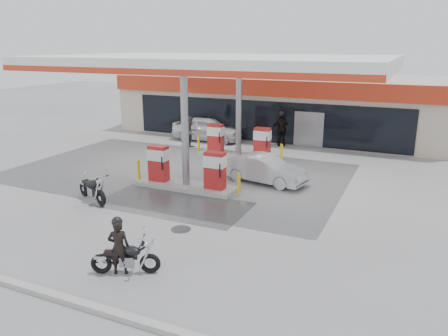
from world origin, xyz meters
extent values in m
plane|color=gray|center=(0.00, 0.00, 0.00)|extent=(90.00, 90.00, 0.00)
cube|color=#4C4C4F|center=(0.50, 0.00, 0.00)|extent=(6.00, 3.00, 0.00)
cylinder|color=#38383A|center=(2.00, -2.00, 0.00)|extent=(0.70, 0.70, 0.01)
cube|color=gray|center=(0.00, -7.00, 0.07)|extent=(28.00, 0.25, 0.15)
cube|color=#B7A999|center=(0.00, 16.00, 2.00)|extent=(22.00, 8.00, 4.00)
cube|color=black|center=(0.00, 11.97, 1.40)|extent=(18.00, 0.10, 2.60)
cube|color=#B32D16|center=(0.00, 11.90, 3.50)|extent=(22.00, 0.25, 1.00)
cube|color=navy|center=(7.00, 11.85, 3.50)|extent=(3.50, 0.12, 0.80)
cube|color=gray|center=(3.00, 11.93, 1.10)|extent=(1.80, 0.14, 2.20)
cube|color=silver|center=(0.00, 5.00, 5.30)|extent=(16.00, 10.00, 0.60)
cube|color=#B32D16|center=(0.00, 0.05, 5.12)|extent=(16.00, 0.12, 0.24)
cube|color=#B32D16|center=(0.00, 9.95, 5.12)|extent=(16.00, 0.12, 0.24)
cylinder|color=gray|center=(0.00, 2.00, 2.59)|extent=(0.32, 0.32, 5.00)
cylinder|color=gray|center=(0.00, 8.00, 2.59)|extent=(0.32, 0.32, 5.00)
cube|color=#9E9E99|center=(0.00, 2.00, 0.09)|extent=(4.50, 1.30, 0.18)
cube|color=#A31B1B|center=(-1.40, 2.00, 0.98)|extent=(0.85, 0.48, 1.60)
cube|color=#A31B1B|center=(1.40, 2.00, 0.98)|extent=(0.85, 0.48, 1.60)
cube|color=silver|center=(-1.40, 2.00, 1.38)|extent=(0.88, 0.52, 0.50)
cube|color=silver|center=(1.40, 2.00, 1.38)|extent=(0.88, 0.52, 0.50)
cylinder|color=#DEBC0C|center=(-2.50, 2.00, 0.54)|extent=(0.14, 0.14, 0.90)
cylinder|color=#DEBC0C|center=(2.50, 2.00, 0.54)|extent=(0.14, 0.14, 0.90)
cube|color=#9E9E99|center=(0.00, 8.00, 0.09)|extent=(4.50, 1.30, 0.18)
cube|color=#A31B1B|center=(-1.40, 8.00, 0.98)|extent=(0.85, 0.48, 1.60)
cube|color=#A31B1B|center=(1.40, 8.00, 0.98)|extent=(0.85, 0.48, 1.60)
cube|color=silver|center=(-1.40, 8.00, 1.38)|extent=(0.88, 0.52, 0.50)
cube|color=silver|center=(1.40, 8.00, 1.38)|extent=(0.88, 0.52, 0.50)
cylinder|color=#DEBC0C|center=(-2.50, 8.00, 0.54)|extent=(0.14, 0.14, 0.90)
cylinder|color=#DEBC0C|center=(2.50, 8.00, 0.54)|extent=(0.14, 0.14, 0.90)
torus|color=black|center=(2.70, -4.93, 0.29)|extent=(0.59, 0.37, 0.59)
torus|color=black|center=(1.49, -5.50, 0.29)|extent=(0.59, 0.37, 0.59)
cube|color=gray|center=(2.13, -5.20, 0.37)|extent=(0.45, 0.38, 0.29)
cube|color=black|center=(2.00, -5.26, 0.47)|extent=(0.84, 0.46, 0.08)
ellipsoid|color=black|center=(2.26, -5.14, 0.68)|extent=(0.63, 0.51, 0.27)
cube|color=black|center=(1.82, -5.34, 0.62)|extent=(0.58, 0.44, 0.10)
cylinder|color=silver|center=(2.53, -5.01, 0.98)|extent=(0.35, 0.69, 0.04)
sphere|color=silver|center=(2.63, -4.96, 0.86)|extent=(0.18, 0.18, 0.18)
cylinder|color=silver|center=(1.63, -5.28, 0.27)|extent=(0.83, 0.44, 0.08)
imported|color=black|center=(1.95, -5.28, 0.79)|extent=(0.69, 0.61, 1.58)
torus|color=black|center=(-1.96, -1.32, 0.33)|extent=(0.67, 0.42, 0.67)
torus|color=black|center=(-3.35, -0.69, 0.33)|extent=(0.67, 0.42, 0.67)
cube|color=gray|center=(-2.62, -1.02, 0.42)|extent=(0.51, 0.43, 0.33)
cube|color=black|center=(-2.77, -0.95, 0.53)|extent=(0.95, 0.51, 0.09)
ellipsoid|color=black|center=(-2.46, -1.09, 0.78)|extent=(0.71, 0.58, 0.31)
cube|color=black|center=(-2.97, -0.86, 0.71)|extent=(0.67, 0.49, 0.11)
cylinder|color=silver|center=(-2.16, -1.23, 1.11)|extent=(0.38, 0.78, 0.04)
sphere|color=silver|center=(-2.04, -1.28, 0.98)|extent=(0.20, 0.20, 0.20)
cylinder|color=silver|center=(-3.06, -0.65, 0.31)|extent=(0.95, 0.49, 0.09)
imported|color=silver|center=(-3.53, 11.20, 0.78)|extent=(4.66, 2.01, 1.57)
imported|color=#505055|center=(-3.57, 9.00, 0.96)|extent=(0.97, 1.11, 1.92)
imported|color=#B1B4B9|center=(2.89, 4.20, 0.63)|extent=(4.02, 2.00, 1.27)
imported|color=#191850|center=(-10.00, 14.00, 0.62)|extent=(4.53, 2.51, 1.24)
imported|color=black|center=(1.31, 11.80, 1.03)|extent=(1.31, 0.97, 2.06)
camera|label=1|loc=(9.03, -13.99, 6.13)|focal=35.00mm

